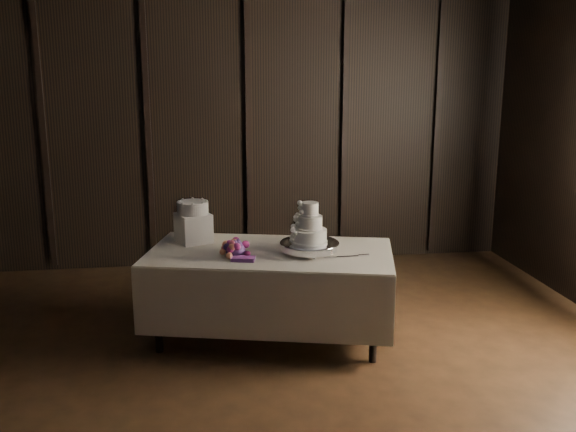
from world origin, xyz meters
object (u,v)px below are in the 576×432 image
(display_table, at_px, (270,290))
(bouquet, at_px, (236,249))
(wedding_cake, at_px, (307,227))
(box_pedestal, at_px, (193,228))
(cake_stand, at_px, (309,248))
(small_cake, at_px, (193,208))

(display_table, distance_m, bouquet, 0.51)
(wedding_cake, xyz_separation_m, bouquet, (-0.57, 0.00, -0.16))
(box_pedestal, bearing_deg, bouquet, -56.01)
(cake_stand, height_order, wedding_cake, wedding_cake)
(display_table, xyz_separation_m, small_cake, (-0.62, 0.37, 0.65))
(bouquet, height_order, small_cake, small_cake)
(small_cake, bearing_deg, bouquet, -56.01)
(display_table, relative_size, wedding_cake, 6.60)
(display_table, relative_size, bouquet, 5.57)
(display_table, xyz_separation_m, cake_stand, (0.31, -0.11, 0.39))
(cake_stand, relative_size, wedding_cake, 1.46)
(wedding_cake, height_order, bouquet, wedding_cake)
(box_pedestal, xyz_separation_m, small_cake, (0.00, 0.00, 0.18))
(display_table, bearing_deg, wedding_cake, -8.77)
(display_table, height_order, small_cake, small_cake)
(box_pedestal, relative_size, small_cake, 0.98)
(cake_stand, relative_size, small_cake, 1.82)
(display_table, xyz_separation_m, wedding_cake, (0.29, -0.12, 0.56))
(display_table, xyz_separation_m, box_pedestal, (-0.62, 0.37, 0.47))
(wedding_cake, distance_m, small_cake, 1.03)
(wedding_cake, distance_m, box_pedestal, 1.03)
(wedding_cake, relative_size, bouquet, 0.84)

